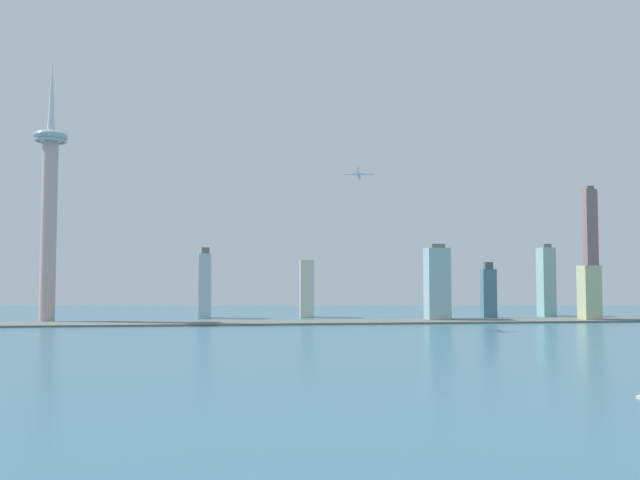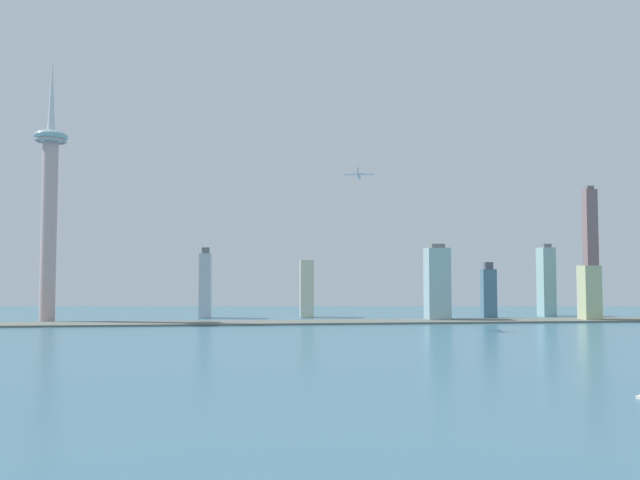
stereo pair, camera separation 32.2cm
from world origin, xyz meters
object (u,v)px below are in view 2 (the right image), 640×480
skyscraper_1 (546,281)px  skyscraper_6 (437,284)px  skyscraper_3 (307,289)px  skyscraper_4 (591,253)px  skyscraper_0 (489,292)px  airplane (359,176)px  skyscraper_5 (205,285)px  skyscraper_2 (589,293)px  observation_tower (50,196)px

skyscraper_1 → skyscraper_6: bearing=-161.0°
skyscraper_3 → skyscraper_4: size_ratio=0.43×
skyscraper_1 → skyscraper_0: bearing=-167.4°
skyscraper_0 → skyscraper_4: (134.23, -8.05, 50.99)m
skyscraper_6 → airplane: size_ratio=2.84×
skyscraper_4 → skyscraper_5: 500.19m
skyscraper_0 → skyscraper_6: bearing=-154.5°
skyscraper_4 → skyscraper_5: size_ratio=1.90×
skyscraper_2 → airplane: 325.32m
skyscraper_0 → skyscraper_6: skyscraper_6 is taller
airplane → skyscraper_2: bearing=-64.7°
skyscraper_0 → airplane: (-188.21, -126.67, 127.98)m
skyscraper_6 → airplane: 182.90m
skyscraper_3 → skyscraper_5: 130.32m
skyscraper_1 → skyscraper_5: size_ratio=1.07×
skyscraper_1 → airplane: (-275.16, -146.07, 114.48)m
skyscraper_0 → skyscraper_2: skyscraper_0 is taller
observation_tower → airplane: 367.22m
skyscraper_6 → airplane: airplane is taller
skyscraper_0 → skyscraper_2: size_ratio=1.07×
skyscraper_1 → skyscraper_6: size_ratio=1.03×
skyscraper_3 → skyscraper_4: (366.95, -36.65, 46.88)m
skyscraper_4 → skyscraper_6: 218.29m
skyscraper_3 → skyscraper_4: skyscraper_4 is taller
skyscraper_2 → skyscraper_6: skyscraper_6 is taller
skyscraper_5 → skyscraper_1: bearing=-1.1°
skyscraper_4 → skyscraper_3: bearing=174.3°
skyscraper_3 → skyscraper_6: 167.92m
skyscraper_0 → skyscraper_2: (103.05, -57.80, 0.46)m
skyscraper_1 → skyscraper_3: skyscraper_1 is taller
skyscraper_0 → airplane: bearing=-146.1°
observation_tower → skyscraper_0: size_ratio=4.40×
skyscraper_0 → skyscraper_6: size_ratio=0.77×
observation_tower → skyscraper_2: size_ratio=4.70×
observation_tower → skyscraper_6: (461.43, -15.46, -103.43)m
skyscraper_5 → skyscraper_6: 291.92m
skyscraper_2 → skyscraper_6: (-181.58, 20.39, 11.52)m
skyscraper_1 → skyscraper_5: skyscraper_1 is taller
skyscraper_5 → airplane: 261.83m
skyscraper_3 → airplane: (44.52, -155.26, 123.88)m
skyscraper_3 → airplane: airplane is taller
skyscraper_4 → airplane: 352.08m
skyscraper_5 → skyscraper_6: skyscraper_6 is taller
skyscraper_1 → skyscraper_2: (16.09, -77.21, -13.04)m
skyscraper_2 → skyscraper_5: 473.97m
skyscraper_4 → skyscraper_1: bearing=149.8°
skyscraper_2 → skyscraper_4: (31.18, 49.75, 50.53)m
skyscraper_2 → observation_tower: bearing=176.8°
skyscraper_2 → skyscraper_3: 346.73m
observation_tower → skyscraper_4: (674.18, 13.90, -64.42)m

